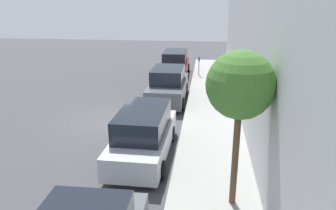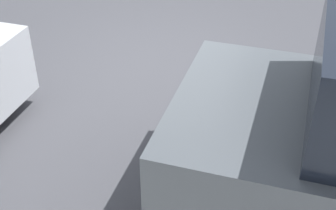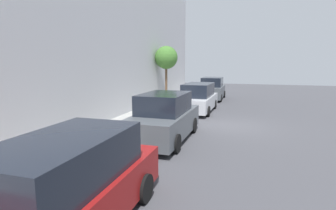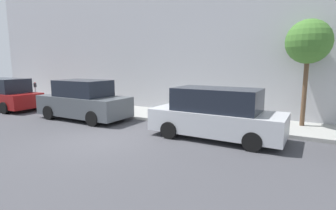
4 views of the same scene
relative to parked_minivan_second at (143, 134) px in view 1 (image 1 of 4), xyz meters
name	(u,v)px [view 1 (image 1 of 4)]	position (x,y,z in m)	size (l,w,h in m)	color
ground_plane	(112,121)	(-2.27, 3.51, -0.92)	(60.00, 60.00, 0.00)	#424247
sidewalk	(212,124)	(2.62, 3.51, -0.85)	(2.78, 32.00, 0.15)	#9E9E99
parked_minivan_second	(143,134)	(0.00, 0.00, 0.00)	(2.02, 4.93, 1.90)	#B7BABF
parked_suv_third	(168,86)	(0.09, 6.96, 0.01)	(2.08, 4.82, 1.98)	#4C5156
parked_minivan_fourth	(175,64)	(-0.15, 13.46, 0.00)	(2.02, 4.93, 1.90)	maroon
parking_meter_far	(199,64)	(1.68, 13.10, 0.10)	(0.11, 0.15, 1.42)	#ADADB2
street_tree	(240,86)	(3.16, -2.80, 2.73)	(1.81, 1.81, 4.44)	brown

